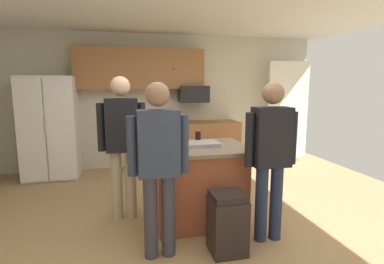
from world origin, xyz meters
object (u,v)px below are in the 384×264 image
refrigerator (50,128)px  person_guest_right (122,138)px  tumbler_amber (179,137)px  person_elder_center (159,159)px  serving_tray (200,144)px  trash_bin (227,223)px  glass_short_whisky (179,143)px  glass_stout_tall (198,137)px  microwave_over_range (193,94)px  person_guest_by_door (271,152)px  glass_dark_ale (160,141)px  kitchen_island (198,184)px

refrigerator → person_guest_right: bearing=-58.6°
tumbler_amber → person_elder_center: bearing=-111.7°
serving_tray → trash_bin: (0.08, -0.77, -0.65)m
tumbler_amber → trash_bin: tumbler_amber is taller
glass_short_whisky → glass_stout_tall: 0.53m
microwave_over_range → serving_tray: bearing=-101.6°
refrigerator → person_guest_by_door: (2.70, -2.90, 0.07)m
glass_stout_tall → person_guest_by_door: bearing=-57.5°
glass_dark_ale → tumbler_amber: bearing=34.6°
glass_short_whisky → tumbler_amber: (0.08, 0.42, -0.01)m
glass_stout_tall → serving_tray: (-0.04, -0.23, -0.04)m
tumbler_amber → kitchen_island: bearing=-56.6°
person_elder_center → serving_tray: person_elder_center is taller
kitchen_island → glass_short_whisky: bearing=-149.6°
refrigerator → kitchen_island: refrigerator is taller
person_elder_center → person_guest_by_door: bearing=-47.7°
microwave_over_range → serving_tray: microwave_over_range is taller
tumbler_amber → serving_tray: tumbler_amber is taller
person_elder_center → tumbler_amber: size_ratio=12.19×
person_elder_center → serving_tray: (0.57, 0.69, -0.02)m
glass_dark_ale → person_elder_center: bearing=-98.5°
kitchen_island → person_guest_by_door: (0.62, -0.60, 0.49)m
glass_short_whisky → serving_tray: glass_short_whisky is taller
microwave_over_range → serving_tray: size_ratio=1.27×
refrigerator → glass_stout_tall: size_ratio=13.71×
person_guest_by_door → glass_stout_tall: 1.03m
refrigerator → glass_stout_tall: bearing=-43.4°
person_guest_by_door → person_guest_right: person_guest_right is taller
kitchen_island → tumbler_amber: bearing=123.4°
microwave_over_range → kitchen_island: 2.66m
serving_tray → trash_bin: bearing=-83.8°
glass_short_whisky → glass_dark_ale: bearing=125.5°
microwave_over_range → trash_bin: bearing=-97.4°
person_elder_center → person_guest_right: person_guest_right is taller
person_elder_center → person_guest_right: size_ratio=0.96×
kitchen_island → glass_stout_tall: glass_stout_tall is taller
tumbler_amber → person_guest_right: bearing=176.6°
glass_short_whisky → microwave_over_range: bearing=73.1°
person_guest_right → glass_dark_ale: size_ratio=14.05×
refrigerator → person_elder_center: (1.54, -2.95, 0.07)m
trash_bin → kitchen_island: bearing=98.8°
person_guest_right → serving_tray: person_guest_right is taller
microwave_over_range → kitchen_island: (-0.52, -2.41, -0.98)m
person_guest_right → glass_stout_tall: size_ratio=13.39×
refrigerator → glass_dark_ale: 2.76m
kitchen_island → person_elder_center: person_elder_center is taller
person_guest_right → microwave_over_range: bearing=76.3°
refrigerator → trash_bin: (2.19, -3.03, -0.59)m
refrigerator → serving_tray: bearing=-47.1°
microwave_over_range → person_elder_center: person_elder_center is taller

